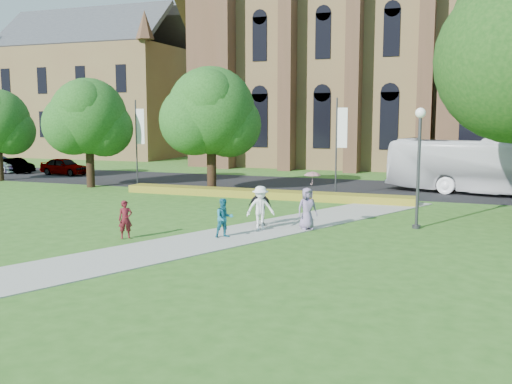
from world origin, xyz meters
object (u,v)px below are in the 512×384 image
at_px(car_0, 64,166).
at_px(car_1, 16,165).
at_px(pedestrian_0, 125,219).
at_px(streetlamp, 419,153).
at_px(tour_coach, 492,166).

bearing_deg(car_0, car_1, 94.15).
height_order(car_1, pedestrian_0, pedestrian_0).
bearing_deg(pedestrian_0, streetlamp, -9.82).
bearing_deg(pedestrian_0, tour_coach, 13.09).
bearing_deg(tour_coach, car_0, 100.59).
bearing_deg(car_0, tour_coach, -86.91).
bearing_deg(car_1, pedestrian_0, -115.74).
height_order(car_0, car_1, car_0).
xyz_separation_m(car_0, car_1, (-5.20, 0.05, -0.09)).
bearing_deg(streetlamp, tour_coach, 74.75).
bearing_deg(car_1, streetlamp, -97.57).
xyz_separation_m(tour_coach, pedestrian_0, (-14.21, -19.06, -1.00)).
distance_m(tour_coach, car_0, 33.19).
relative_size(tour_coach, pedestrian_0, 8.40).
relative_size(tour_coach, car_0, 3.01).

